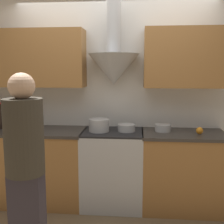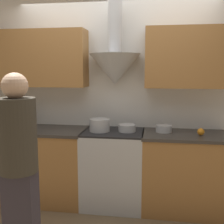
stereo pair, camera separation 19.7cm
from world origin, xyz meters
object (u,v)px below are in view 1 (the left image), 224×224
wine_bottle_4 (9,118)px  stock_pot (99,125)px  orange_fruit (200,131)px  person_foreground_left (25,166)px  wine_bottle_3 (1,118)px  saucepan (163,128)px  wine_bottle_5 (16,118)px  mixing_bowl (126,128)px  stove_range (113,168)px

wine_bottle_4 → stock_pot: bearing=-3.4°
stock_pot → orange_fruit: (1.17, -0.03, -0.04)m
wine_bottle_4 → person_foreground_left: 1.50m
wine_bottle_3 → saucepan: (2.01, 0.03, -0.10)m
wine_bottle_5 → mixing_bowl: (1.38, -0.01, -0.09)m
wine_bottle_3 → saucepan: wine_bottle_3 is taller
orange_fruit → stove_range: bearing=177.0°
wine_bottle_4 → saucepan: bearing=0.3°
stock_pot → mixing_bowl: (0.33, 0.04, -0.03)m
wine_bottle_4 → orange_fruit: 2.32m
wine_bottle_4 → mixing_bowl: 1.48m
orange_fruit → wine_bottle_4: bearing=177.5°
stock_pot → person_foreground_left: 1.30m
wine_bottle_3 → saucepan: bearing=0.8°
stove_range → saucepan: bearing=5.7°
wine_bottle_5 → saucepan: (1.81, 0.04, -0.09)m
orange_fruit → saucepan: size_ratio=0.42×
person_foreground_left → orange_fruit: bearing=37.1°
saucepan → person_foreground_left: size_ratio=0.12×
wine_bottle_5 → saucepan: size_ratio=1.80×
saucepan → wine_bottle_4: bearing=-179.7°
wine_bottle_3 → orange_fruit: size_ratio=4.15×
wine_bottle_5 → saucepan: 1.81m
wine_bottle_3 → person_foreground_left: (0.84, -1.28, -0.15)m
stove_range → person_foreground_left: size_ratio=0.57×
person_foreground_left → wine_bottle_3: bearing=123.1°
wine_bottle_4 → stock_pot: 1.15m
stove_range → mixing_bowl: 0.53m
stove_range → wine_bottle_5: (-1.21, 0.02, 0.60)m
person_foreground_left → wine_bottle_5: bearing=116.5°
stove_range → saucepan: saucepan is taller
wine_bottle_4 → wine_bottle_5: 0.10m
wine_bottle_4 → wine_bottle_5: size_ratio=0.95×
wine_bottle_5 → stock_pot: wine_bottle_5 is taller
wine_bottle_4 → orange_fruit: wine_bottle_4 is taller
stove_range → saucepan: 0.78m
stock_pot → person_foreground_left: person_foreground_left is taller
wine_bottle_5 → person_foreground_left: bearing=-63.5°
wine_bottle_4 → stock_pot: (1.15, -0.07, -0.06)m
stove_range → wine_bottle_4: 1.44m
stove_range → wine_bottle_4: wine_bottle_4 is taller
mixing_bowl → stove_range: bearing=-173.3°
stove_range → person_foreground_left: bearing=-114.7°
mixing_bowl → wine_bottle_5: bearing=179.8°
stove_range → wine_bottle_5: 1.35m
saucepan → person_foreground_left: person_foreground_left is taller
stove_range → person_foreground_left: person_foreground_left is taller
saucepan → person_foreground_left: bearing=-131.8°
wine_bottle_4 → saucepan: wine_bottle_4 is taller
stove_range → stock_pot: (-0.16, -0.02, 0.54)m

